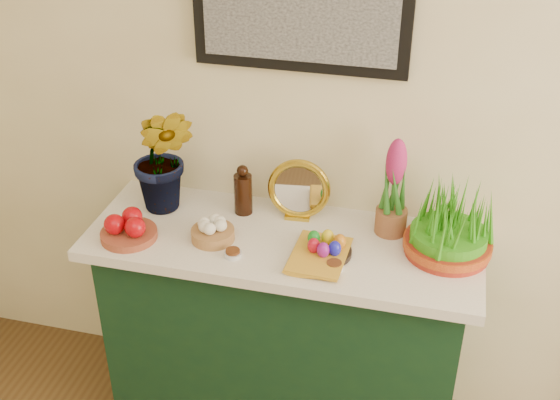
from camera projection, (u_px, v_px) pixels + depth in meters
The scene contains 13 objects.
sideboard at pixel (283, 335), 2.74m from camera, with size 1.30×0.45×0.85m, color black.
tablecloth at pixel (283, 241), 2.51m from camera, with size 1.40×0.55×0.04m, color white.
hyacinth_green at pixel (162, 141), 2.52m from camera, with size 0.28×0.24×0.57m, color #2D7222.
apple_bowl at pixel (128, 228), 2.47m from camera, with size 0.24×0.24×0.10m.
garlic_basket at pixel (213, 231), 2.46m from camera, with size 0.17×0.17×0.09m.
vinegar_cruet at pixel (243, 192), 2.59m from camera, with size 0.07×0.07×0.20m.
mirror at pixel (299, 190), 2.56m from camera, with size 0.24×0.08×0.23m.
book at pixel (292, 250), 2.39m from camera, with size 0.17×0.25×0.03m, color gold.
spice_dish_left at pixel (233, 253), 2.39m from camera, with size 0.06×0.06×0.03m.
spice_dish_right at pixel (334, 266), 2.32m from camera, with size 0.06×0.06×0.03m.
egg_plate at pixel (325, 247), 2.39m from camera, with size 0.24×0.24×0.07m.
hyacinth_pink at pixel (394, 192), 2.44m from camera, with size 0.11×0.11×0.37m.
wheatgrass_sabzeh at pixel (450, 226), 2.35m from camera, with size 0.30×0.30×0.25m.
Camera 1 is at (0.09, -0.01, 2.28)m, focal length 45.00 mm.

